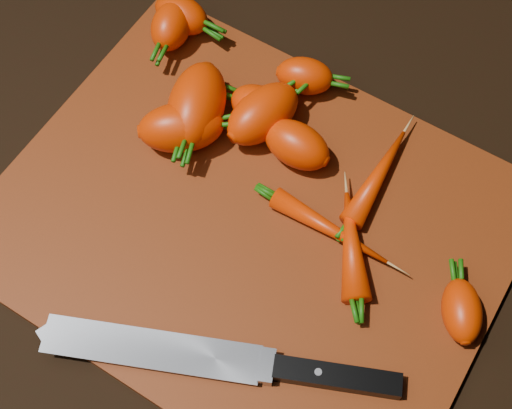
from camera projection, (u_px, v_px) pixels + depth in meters
The scene contains 15 objects.
ground at pixel (251, 227), 0.74m from camera, with size 2.00×2.00×0.01m, color black.
cutting_board at pixel (251, 222), 0.73m from camera, with size 0.50×0.40×0.01m, color maroon.
carrot_0 at pixel (182, 15), 0.81m from camera, with size 0.07×0.04×0.04m, color red.
carrot_1 at pixel (260, 107), 0.76m from camera, with size 0.07×0.04×0.04m, color red.
carrot_2 at pixel (197, 105), 0.75m from camera, with size 0.10×0.06×0.06m, color red.
carrot_3 at pixel (263, 114), 0.75m from camera, with size 0.09×0.05×0.05m, color red.
carrot_4 at pixel (297, 145), 0.73m from camera, with size 0.07×0.05×0.05m, color red.
carrot_5 at pixel (305, 76), 0.78m from camera, with size 0.06×0.04×0.04m, color red.
carrot_6 at pixel (462, 311), 0.66m from camera, with size 0.06×0.04×0.04m, color red.
carrot_7 at pixel (378, 176), 0.73m from camera, with size 0.12×0.03×0.03m, color red.
carrot_8 at pixel (330, 229), 0.70m from camera, with size 0.13×0.02×0.02m, color red.
carrot_9 at pixel (351, 245), 0.69m from camera, with size 0.11×0.03×0.03m, color red.
carrot_10 at pixel (181, 127), 0.74m from camera, with size 0.09×0.05×0.05m, color red.
carrot_11 at pixel (171, 26), 0.80m from camera, with size 0.07×0.04×0.04m, color red.
knife at pixel (173, 352), 0.65m from camera, with size 0.32×0.16×0.02m.
Camera 1 is at (0.17, -0.26, 0.66)m, focal length 50.00 mm.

